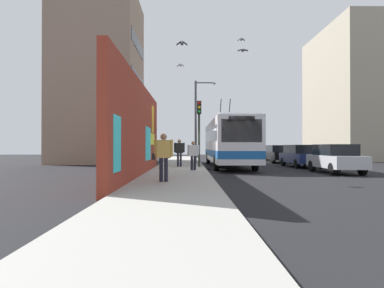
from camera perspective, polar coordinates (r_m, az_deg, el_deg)
ground_plane at (r=19.79m, az=2.39°, el=-4.68°), size 80.00×80.00×0.00m
sidewalk_slab at (r=19.76m, az=-2.26°, el=-4.46°), size 48.00×3.20×0.15m
graffiti_wall at (r=15.63m, az=-9.13°, el=2.34°), size 13.46×0.32×4.44m
building_far_left at (r=31.60m, az=-15.86°, el=10.82°), size 8.12×7.01×15.25m
building_far_right at (r=40.80m, az=25.89°, el=7.74°), size 12.63×6.23×14.48m
city_bus at (r=23.66m, az=6.27°, el=0.49°), size 12.48×2.60×5.10m
parked_car_silver at (r=19.47m, az=23.78°, el=-2.26°), size 4.12×1.75×1.58m
parked_car_navy at (r=24.44m, az=18.59°, el=-1.89°), size 4.71×1.90×1.58m
parked_car_black at (r=30.47m, az=14.68°, el=-1.61°), size 4.75×1.73×1.58m
parked_car_red at (r=36.50m, az=12.11°, el=-1.42°), size 4.26×1.84×1.58m
pedestrian_midblock at (r=21.31m, az=-2.23°, el=-1.12°), size 0.24×0.70×1.78m
pedestrian_near_wall at (r=12.14m, az=-5.04°, el=-1.60°), size 0.24×0.78×1.79m
pedestrian_at_curb at (r=18.02m, az=0.23°, el=-1.63°), size 0.22×0.65×1.61m
traffic_light at (r=21.12m, az=1.25°, el=3.80°), size 0.49×0.28×4.28m
street_lamp at (r=26.63m, az=1.06°, el=4.98°), size 0.44×1.75×6.68m
flying_pigeons at (r=19.61m, az=3.61°, el=18.27°), size 7.97×4.77×3.81m
curbside_puddle at (r=20.76m, az=3.91°, el=-4.47°), size 1.59×1.59×0.00m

